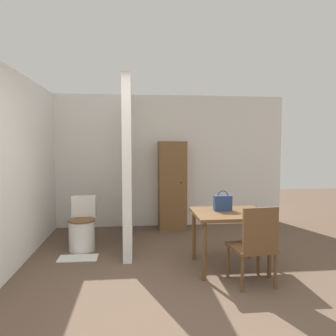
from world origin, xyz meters
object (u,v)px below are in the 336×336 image
object	(u,v)px
handbag	(223,203)
wooden_cabinet	(172,185)
wooden_chair	(255,244)
toilet	(82,227)
dining_table	(229,219)

from	to	relation	value
handbag	wooden_cabinet	world-z (taller)	wooden_cabinet
wooden_chair	handbag	bearing A→B (deg)	100.23
handbag	wooden_chair	bearing A→B (deg)	-73.32
wooden_cabinet	handbag	bearing A→B (deg)	-77.56
toilet	wooden_chair	bearing A→B (deg)	-35.90
dining_table	wooden_chair	distance (m)	0.58
dining_table	handbag	xyz separation A→B (m)	(-0.06, 0.09, 0.19)
dining_table	wooden_cabinet	distance (m)	2.09
dining_table	toilet	world-z (taller)	toilet
handbag	wooden_cabinet	xyz separation A→B (m)	(-0.43, 1.94, -0.01)
dining_table	handbag	distance (m)	0.22
handbag	toilet	bearing A→B (deg)	155.10
dining_table	handbag	bearing A→B (deg)	126.55
dining_table	wooden_chair	world-z (taller)	wooden_chair
wooden_chair	handbag	size ratio (longest dim) A/B	3.44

